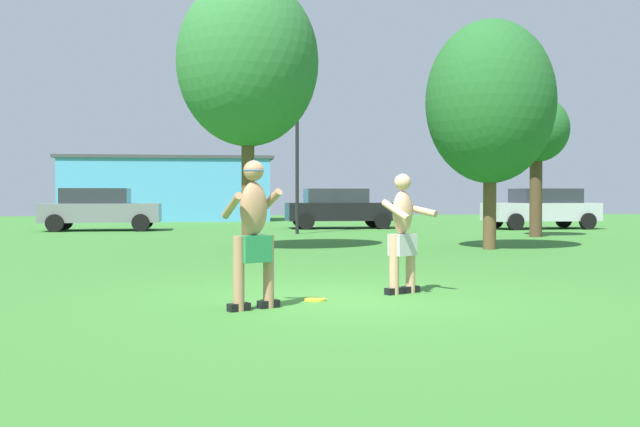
{
  "coord_description": "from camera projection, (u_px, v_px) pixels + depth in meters",
  "views": [
    {
      "loc": [
        -1.59,
        -9.41,
        1.33
      ],
      "look_at": [
        -0.14,
        1.15,
        1.07
      ],
      "focal_mm": 42.36,
      "sensor_mm": 36.0,
      "label": 1
    }
  ],
  "objects": [
    {
      "name": "player_with_cap",
      "position": [
        253.0,
        227.0,
        8.72
      ],
      "size": [
        0.72,
        0.76,
        1.74
      ],
      "color": "black",
      "rests_on": "ground_plane"
    },
    {
      "name": "tree_behind_players",
      "position": [
        536.0,
        132.0,
        23.84
      ],
      "size": [
        2.06,
        2.06,
        4.46
      ],
      "color": "#4C3823",
      "rests_on": "ground_plane"
    },
    {
      "name": "ground_plane",
      "position": [
        343.0,
        299.0,
        9.57
      ],
      "size": [
        80.0,
        80.0,
        0.0
      ],
      "primitive_type": "plane",
      "color": "#38752D"
    },
    {
      "name": "car_silver_far_end",
      "position": [
        542.0,
        208.0,
        29.6
      ],
      "size": [
        4.41,
        2.25,
        1.58
      ],
      "color": "silver",
      "rests_on": "ground_plane"
    },
    {
      "name": "outbuilding_behind_lot",
      "position": [
        168.0,
        189.0,
        39.18
      ],
      "size": [
        10.74,
        4.73,
        3.31
      ],
      "color": "#4C9ED1",
      "rests_on": "ground_plane"
    },
    {
      "name": "lamp_post",
      "position": [
        297.0,
        134.0,
        25.7
      ],
      "size": [
        0.6,
        0.24,
        5.55
      ],
      "color": "black",
      "rests_on": "ground_plane"
    },
    {
      "name": "frisbee",
      "position": [
        315.0,
        300.0,
        9.46
      ],
      "size": [
        0.28,
        0.28,
        0.03
      ],
      "primitive_type": "cylinder",
      "color": "yellow",
      "rests_on": "ground_plane"
    },
    {
      "name": "car_gray_near_post",
      "position": [
        100.0,
        209.0,
        28.09
      ],
      "size": [
        4.32,
        2.06,
        1.58
      ],
      "color": "slate",
      "rests_on": "ground_plane"
    },
    {
      "name": "tree_left_field",
      "position": [
        490.0,
        102.0,
        18.38
      ],
      "size": [
        3.14,
        3.14,
        5.6
      ],
      "color": "brown",
      "rests_on": "ground_plane"
    },
    {
      "name": "player_in_gray",
      "position": [
        403.0,
        231.0,
        10.11
      ],
      "size": [
        0.73,
        0.72,
        1.61
      ],
      "color": "black",
      "rests_on": "ground_plane"
    },
    {
      "name": "car_black_mid_lot",
      "position": [
        339.0,
        208.0,
        30.04
      ],
      "size": [
        4.32,
        2.06,
        1.58
      ],
      "color": "black",
      "rests_on": "ground_plane"
    },
    {
      "name": "tree_near_building",
      "position": [
        248.0,
        63.0,
        17.95
      ],
      "size": [
        3.38,
        3.38,
        6.52
      ],
      "color": "brown",
      "rests_on": "ground_plane"
    }
  ]
}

